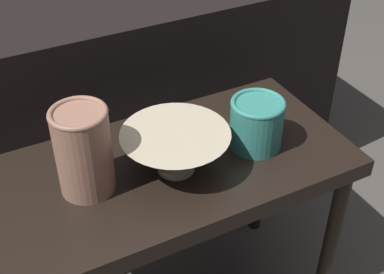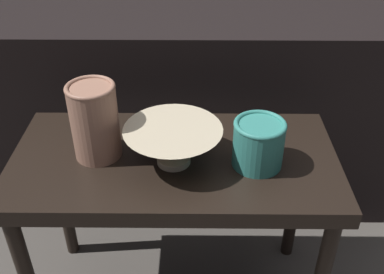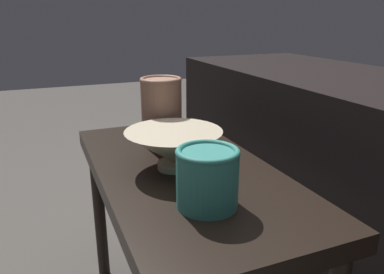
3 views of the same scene
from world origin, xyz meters
The scene contains 5 objects.
table centered at (0.00, 0.00, 0.43)m, with size 0.75×0.38×0.49m.
couch_backdrop centered at (0.00, 0.53, 0.33)m, with size 1.40×0.50×0.66m.
bowl centered at (0.00, -0.02, 0.54)m, with size 0.22×0.22×0.09m.
vase_textured_left centered at (-0.17, 0.01, 0.59)m, with size 0.11×0.11×0.18m.
vase_colorful_right centered at (0.19, -0.03, 0.55)m, with size 0.11×0.11×0.11m.
Camera 1 is at (-0.35, -0.77, 1.20)m, focal length 50.00 mm.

